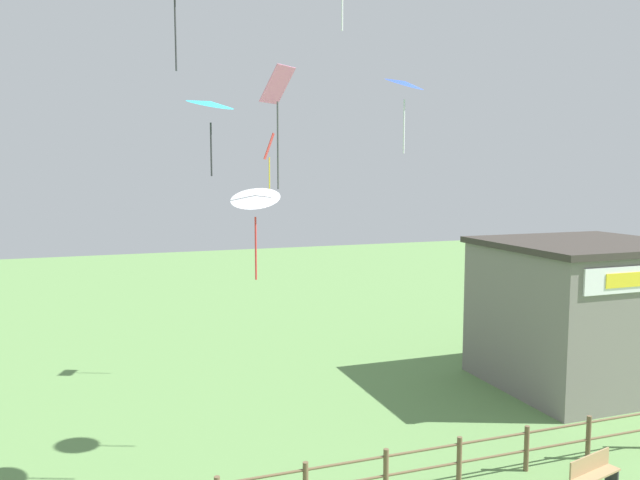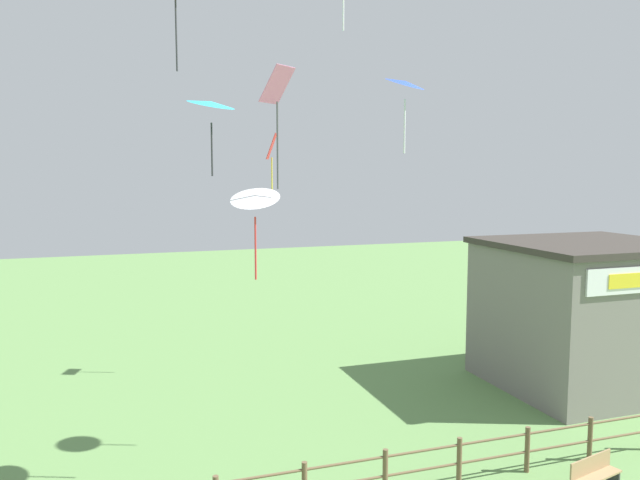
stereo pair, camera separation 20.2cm
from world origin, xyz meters
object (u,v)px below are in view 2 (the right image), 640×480
Objects in this scene: kite_blue_delta at (405,84)px; kite_red_diamond at (272,152)px; kite_white_delta at (255,198)px; seaside_building at (587,313)px; kite_cyan_delta at (211,104)px; kite_pink_diamond at (277,100)px; park_bench_by_building at (594,474)px.

kite_red_diamond is at bearing 102.54° from kite_blue_delta.
kite_red_diamond is (2.67, 8.58, 1.48)m from kite_white_delta.
seaside_building is 3.23× the size of kite_blue_delta.
kite_cyan_delta is at bearing -118.09° from kite_red_diamond.
kite_white_delta is 0.80× the size of kite_pink_diamond.
kite_white_delta is at bearing -71.77° from kite_cyan_delta.
kite_blue_delta is (-9.52, -3.05, 7.96)m from seaside_building.
seaside_building is at bearing 49.82° from park_bench_by_building.
seaside_building is 15.21m from kite_white_delta.
seaside_building is 3.17× the size of kite_cyan_delta.
seaside_building is 9.30m from park_bench_by_building.
kite_pink_diamond is (-13.45, -3.78, 7.28)m from seaside_building.
kite_blue_delta is at bearing -18.52° from kite_cyan_delta.
kite_blue_delta reaches higher than kite_red_diamond.
kite_red_diamond is at bearing 61.91° from kite_cyan_delta.
kite_red_diamond is (-5.52, 11.93, 8.65)m from park_bench_by_building.
kite_cyan_delta is 5.51m from kite_blue_delta.
park_bench_by_building is 0.76× the size of kite_cyan_delta.
park_bench_by_building is 12.68m from kite_pink_diamond.
seaside_building is at bearing -24.06° from kite_red_diamond.
seaside_building is 12.78m from kite_blue_delta.
park_bench_by_building is at bearing -65.17° from kite_red_diamond.
kite_blue_delta is at bearing -77.46° from kite_red_diamond.
kite_pink_diamond is at bearing 157.99° from park_bench_by_building.
kite_blue_delta is at bearing 134.18° from park_bench_by_building.
kite_white_delta is (-14.00, -3.52, 4.82)m from seaside_building.
kite_cyan_delta is 2.79m from kite_pink_diamond.
park_bench_by_building is at bearing -31.98° from kite_cyan_delta.
kite_white_delta is (-4.47, -0.47, -3.14)m from kite_blue_delta.
kite_red_diamond is at bearing 72.72° from kite_white_delta.
kite_blue_delta is at bearing 6.03° from kite_white_delta.
park_bench_by_building is 0.69× the size of kite_red_diamond.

